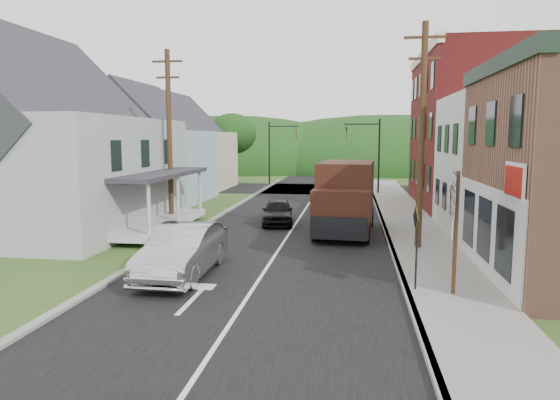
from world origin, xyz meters
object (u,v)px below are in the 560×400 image
at_px(silver_sedan, 183,251).
at_px(route_sign_cluster, 455,215).
at_px(dark_sedan, 278,212).
at_px(delivery_van, 345,198).
at_px(warning_sign, 416,236).

bearing_deg(silver_sedan, route_sign_cluster, -7.51).
bearing_deg(silver_sedan, dark_sedan, 80.84).
distance_m(dark_sedan, route_sign_cluster, 13.29).
height_order(delivery_van, warning_sign, delivery_van).
xyz_separation_m(delivery_van, warning_sign, (2.16, -9.06, 0.00)).
distance_m(silver_sedan, delivery_van, 9.75).
height_order(silver_sedan, warning_sign, warning_sign).
height_order(silver_sedan, dark_sedan, silver_sedan).
bearing_deg(delivery_van, warning_sign, -72.42).
xyz_separation_m(dark_sedan, route_sign_cluster, (6.71, -11.33, 1.75)).
bearing_deg(silver_sedan, delivery_van, 57.62).
distance_m(silver_sedan, warning_sign, 7.44).
bearing_deg(warning_sign, delivery_van, 98.93).
height_order(route_sign_cluster, warning_sign, route_sign_cluster).
bearing_deg(warning_sign, silver_sedan, 168.91).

